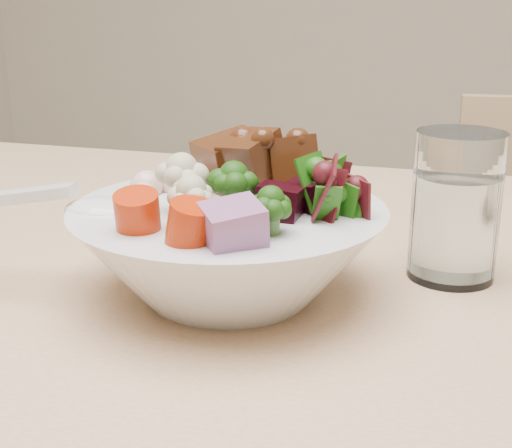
{
  "coord_description": "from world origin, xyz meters",
  "views": [
    {
      "loc": [
        0.15,
        -0.42,
        1.06
      ],
      "look_at": [
        -0.01,
        0.07,
        0.89
      ],
      "focal_mm": 50.0,
      "sensor_mm": 36.0,
      "label": 1
    }
  ],
  "objects": [
    {
      "name": "food_bowl",
      "position": [
        -0.04,
        0.08,
        0.87
      ],
      "size": [
        0.25,
        0.25,
        0.13
      ],
      "color": "silver",
      "rests_on": "dining_table"
    },
    {
      "name": "soup_spoon",
      "position": [
        -0.15,
        0.04,
        0.9
      ],
      "size": [
        0.16,
        0.06,
        0.03
      ],
      "rotation": [
        0.0,
        0.0,
        0.19
      ],
      "color": "silver",
      "rests_on": "food_bowl"
    },
    {
      "name": "side_bowl",
      "position": [
        -0.07,
        0.3,
        0.85
      ],
      "size": [
        0.14,
        0.14,
        0.05
      ],
      "primitive_type": null,
      "color": "silver",
      "rests_on": "dining_table"
    },
    {
      "name": "water_glass",
      "position": [
        0.13,
        0.17,
        0.89
      ],
      "size": [
        0.07,
        0.07,
        0.13
      ],
      "color": "white",
      "rests_on": "dining_table"
    }
  ]
}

